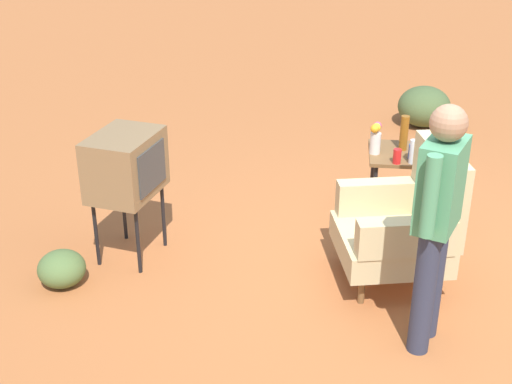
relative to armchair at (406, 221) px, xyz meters
name	(u,v)px	position (x,y,z in m)	size (l,w,h in m)	color
ground_plane	(408,286)	(0.08, 0.05, -0.50)	(60.00, 60.00, 0.00)	#AD6033
armchair	(406,221)	(0.00, 0.00, 0.00)	(0.92, 0.93, 1.06)	brown
side_table	(402,163)	(-0.94, 0.02, 0.06)	(0.56, 0.56, 0.66)	black
tv_on_stand	(126,166)	(-0.11, -2.11, 0.28)	(0.68, 0.55, 1.03)	black
person_standing	(437,215)	(0.74, 0.10, 0.44)	(0.54, 0.33, 1.64)	#2D3347
bottle_tall_amber	(404,133)	(-1.01, 0.03, 0.31)	(0.07, 0.07, 0.30)	brown
soda_can_blue	(412,152)	(-0.82, 0.09, 0.22)	(0.07, 0.07, 0.12)	blue
bottle_short_clear	(413,152)	(-0.72, 0.08, 0.26)	(0.06, 0.06, 0.20)	silver
soda_can_red	(397,156)	(-0.71, -0.04, 0.22)	(0.07, 0.07, 0.12)	red
flower_vase	(376,137)	(-0.90, -0.21, 0.31)	(0.15, 0.10, 0.27)	silver
shrub_near	(62,269)	(0.38, -2.51, -0.36)	(0.36, 0.36, 0.27)	#516B38
shrub_far	(424,106)	(-3.45, 0.47, -0.26)	(0.61, 0.61, 0.47)	#475B33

